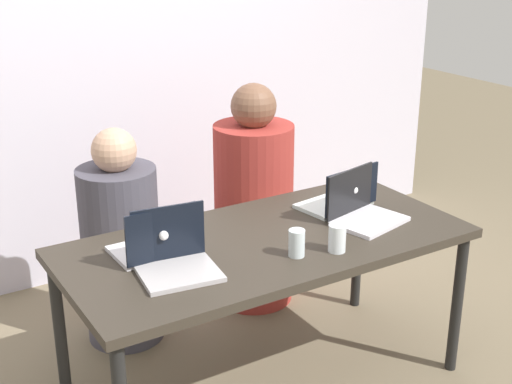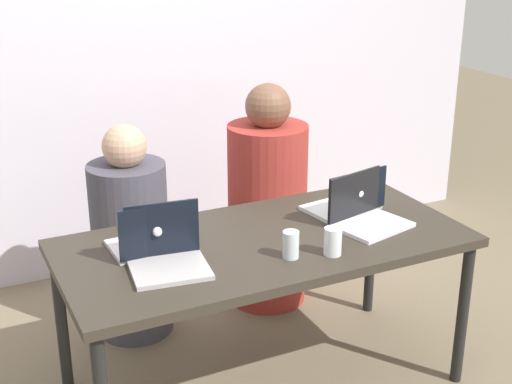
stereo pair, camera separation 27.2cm
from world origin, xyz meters
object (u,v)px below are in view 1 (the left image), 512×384
object	(u,v)px
person_on_left	(121,248)
laptop_back_right	(340,199)
person_on_right	(254,208)
water_glass_right	(337,240)
laptop_front_right	(363,211)
laptop_back_left	(154,244)
laptop_front_left	(175,259)
water_glass_center	(297,245)

from	to	relation	value
person_on_left	laptop_back_right	bearing A→B (deg)	155.58
person_on_right	water_glass_right	size ratio (longest dim) A/B	10.64
laptop_back_right	laptop_front_right	xyz separation A→B (m)	(-0.01, -0.17, 0.00)
person_on_left	water_glass_right	world-z (taller)	person_on_left
laptop_back_right	laptop_back_left	size ratio (longest dim) A/B	1.18
person_on_left	laptop_back_left	xyz separation A→B (m)	(-0.09, -0.62, 0.28)
laptop_front_left	laptop_back_right	world-z (taller)	laptop_front_left
laptop_back_left	laptop_front_right	world-z (taller)	laptop_back_left
laptop_front_right	person_on_right	bearing A→B (deg)	82.77
person_on_right	water_glass_right	distance (m)	1.00
water_glass_right	person_on_left	bearing A→B (deg)	119.74
water_glass_right	water_glass_center	xyz separation A→B (m)	(-0.16, 0.05, -0.00)
laptop_back_left	laptop_back_right	bearing A→B (deg)	-179.93
person_on_right	laptop_back_left	xyz separation A→B (m)	(-0.83, -0.62, 0.23)
laptop_front_right	laptop_back_right	bearing A→B (deg)	74.12
person_on_left	water_glass_center	distance (m)	1.03
person_on_left	laptop_front_left	bearing A→B (deg)	95.82
person_on_left	laptop_front_right	world-z (taller)	person_on_left
laptop_front_left	water_glass_center	xyz separation A→B (m)	(0.46, -0.13, -0.00)
person_on_right	laptop_back_left	bearing A→B (deg)	51.36
laptop_front_left	laptop_front_right	world-z (taller)	laptop_front_left
person_on_left	laptop_back_right	xyz separation A→B (m)	(0.84, -0.60, 0.28)
laptop_back_right	laptop_front_right	world-z (taller)	laptop_front_right
laptop_front_left	laptop_back_left	xyz separation A→B (m)	(-0.01, 0.16, -0.00)
water_glass_center	laptop_front_left	bearing A→B (deg)	164.19
laptop_back_right	laptop_back_left	xyz separation A→B (m)	(-0.92, -0.02, 0.00)
person_on_right	laptop_back_right	size ratio (longest dim) A/B	3.37
laptop_back_left	water_glass_right	world-z (taller)	laptop_back_left
person_on_left	water_glass_center	size ratio (longest dim) A/B	9.78
person_on_left	water_glass_center	xyz separation A→B (m)	(0.39, -0.91, 0.28)
laptop_back_left	water_glass_center	distance (m)	0.55
laptop_front_left	water_glass_center	size ratio (longest dim) A/B	2.89
person_on_left	water_glass_center	world-z (taller)	person_on_left
laptop_back_left	water_glass_right	bearing A→B (deg)	150.83
water_glass_right	laptop_back_right	bearing A→B (deg)	50.66
laptop_back_right	laptop_back_left	distance (m)	0.92
person_on_right	person_on_left	bearing A→B (deg)	14.70
laptop_back_right	laptop_front_right	distance (m)	0.17
person_on_right	laptop_back_right	distance (m)	0.65
water_glass_center	laptop_back_right	bearing A→B (deg)	34.22
person_on_right	water_glass_center	xyz separation A→B (m)	(-0.36, -0.91, 0.23)
laptop_back_right	laptop_front_right	bearing A→B (deg)	79.43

